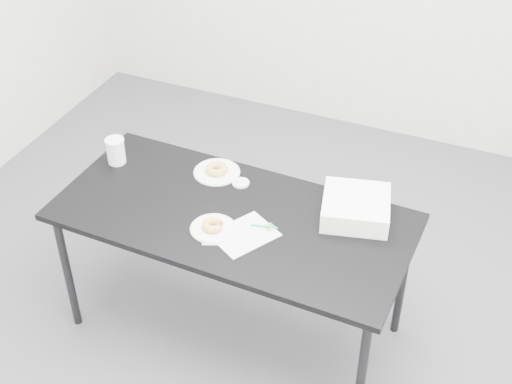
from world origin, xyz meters
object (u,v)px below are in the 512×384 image
at_px(plate_near, 213,228).
at_px(donut_far, 217,169).
at_px(scorecard, 244,234).
at_px(bakery_box, 356,207).
at_px(donut_near, 213,225).
at_px(coffee_cup, 116,151).
at_px(table, 233,224).
at_px(pen, 264,226).
at_px(plate_far, 217,172).

distance_m(plate_near, donut_far, 0.42).
bearing_deg(scorecard, donut_far, 160.19).
relative_size(scorecard, plate_near, 1.29).
height_order(plate_near, bakery_box, bakery_box).
relative_size(scorecard, donut_near, 2.76).
height_order(plate_near, donut_near, donut_near).
distance_m(donut_near, coffee_cup, 0.72).
xyz_separation_m(scorecard, bakery_box, (0.41, 0.31, 0.05)).
bearing_deg(table, bakery_box, 23.71).
bearing_deg(table, plate_near, -103.45).
distance_m(plate_near, donut_near, 0.02).
relative_size(scorecard, bakery_box, 0.89).
relative_size(donut_near, bakery_box, 0.32).
distance_m(pen, coffee_cup, 0.89).
bearing_deg(pen, table, 157.70).
bearing_deg(bakery_box, pen, -159.33).
xyz_separation_m(scorecard, pen, (0.06, 0.08, 0.01)).
xyz_separation_m(pen, bakery_box, (0.34, 0.23, 0.04)).
xyz_separation_m(pen, plate_far, (-0.37, 0.29, -0.00)).
bearing_deg(donut_near, bakery_box, 31.41).
height_order(plate_near, plate_far, plate_near).
relative_size(plate_near, bakery_box, 0.69).
distance_m(coffee_cup, bakery_box, 1.21).
xyz_separation_m(donut_near, donut_far, (-0.17, 0.39, -0.00)).
height_order(pen, donut_near, donut_near).
bearing_deg(coffee_cup, table, -12.14).
distance_m(table, donut_far, 0.34).
bearing_deg(donut_near, donut_far, 113.35).
height_order(pen, plate_far, pen).
bearing_deg(bakery_box, donut_near, -162.16).
bearing_deg(plate_far, plate_near, -66.65).
xyz_separation_m(table, donut_far, (-0.20, 0.26, 0.08)).
bearing_deg(table, donut_far, 129.58).
bearing_deg(donut_far, scorecard, -50.05).
bearing_deg(donut_near, scorecard, 8.73).
height_order(scorecard, plate_far, plate_far).
bearing_deg(scorecard, pen, 81.58).
height_order(pen, donut_far, donut_far).
xyz_separation_m(donut_near, plate_far, (-0.17, 0.39, -0.02)).
distance_m(table, bakery_box, 0.56).
xyz_separation_m(plate_near, plate_far, (-0.17, 0.39, -0.00)).
height_order(scorecard, donut_far, donut_far).
relative_size(donut_near, plate_far, 0.42).
bearing_deg(scorecard, donut_near, -141.02).
height_order(pen, bakery_box, bakery_box).
xyz_separation_m(plate_near, donut_near, (-0.00, 0.00, 0.02)).
bearing_deg(plate_near, pen, 26.18).
xyz_separation_m(table, coffee_cup, (-0.70, 0.15, 0.12)).
distance_m(scorecard, plate_far, 0.48).
xyz_separation_m(coffee_cup, bakery_box, (1.21, 0.06, -0.02)).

